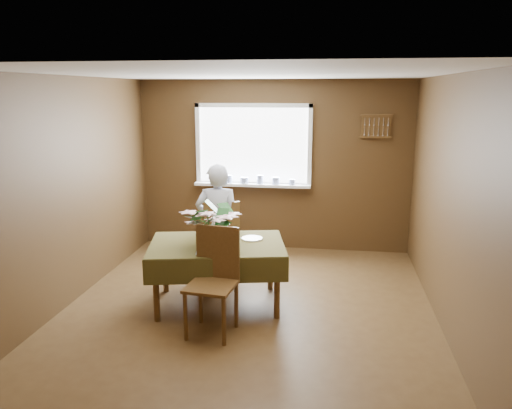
# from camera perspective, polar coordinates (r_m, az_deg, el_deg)

# --- Properties ---
(floor) EXTENTS (4.50, 4.50, 0.00)m
(floor) POSITION_cam_1_polar(r_m,az_deg,el_deg) (5.59, -0.88, -11.81)
(floor) COLOR #493219
(floor) RESTS_ON ground
(ceiling) EXTENTS (4.50, 4.50, 0.00)m
(ceiling) POSITION_cam_1_polar(r_m,az_deg,el_deg) (5.09, -0.98, 14.72)
(ceiling) COLOR white
(ceiling) RESTS_ON wall_back
(wall_back) EXTENTS (4.00, 0.00, 4.00)m
(wall_back) POSITION_cam_1_polar(r_m,az_deg,el_deg) (7.39, 2.01, 4.42)
(wall_back) COLOR brown
(wall_back) RESTS_ON floor
(wall_front) EXTENTS (4.00, 0.00, 4.00)m
(wall_front) POSITION_cam_1_polar(r_m,az_deg,el_deg) (3.09, -8.01, -7.86)
(wall_front) COLOR brown
(wall_front) RESTS_ON floor
(wall_left) EXTENTS (0.00, 4.50, 4.50)m
(wall_left) POSITION_cam_1_polar(r_m,az_deg,el_deg) (5.87, -20.56, 1.38)
(wall_left) COLOR brown
(wall_left) RESTS_ON floor
(wall_right) EXTENTS (0.00, 4.50, 4.50)m
(wall_right) POSITION_cam_1_polar(r_m,az_deg,el_deg) (5.25, 21.12, 0.06)
(wall_right) COLOR brown
(wall_right) RESTS_ON floor
(window_assembly) EXTENTS (1.72, 0.20, 1.22)m
(window_assembly) POSITION_cam_1_polar(r_m,az_deg,el_deg) (7.37, -0.36, 5.18)
(window_assembly) COLOR white
(window_assembly) RESTS_ON wall_back
(spoon_rack) EXTENTS (0.44, 0.05, 0.33)m
(spoon_rack) POSITION_cam_1_polar(r_m,az_deg,el_deg) (7.27, 13.58, 8.69)
(spoon_rack) COLOR brown
(spoon_rack) RESTS_ON wall_back
(dining_table) EXTENTS (1.64, 1.28, 0.72)m
(dining_table) POSITION_cam_1_polar(r_m,az_deg,el_deg) (5.50, -4.47, -5.29)
(dining_table) COLOR brown
(dining_table) RESTS_ON floor
(chair_far) EXTENTS (0.56, 0.56, 1.03)m
(chair_far) POSITION_cam_1_polar(r_m,az_deg,el_deg) (6.23, -4.01, -3.76)
(chair_far) COLOR brown
(chair_far) RESTS_ON floor
(chair_near) EXTENTS (0.50, 0.50, 1.04)m
(chair_near) POSITION_cam_1_polar(r_m,az_deg,el_deg) (4.95, -4.80, -8.18)
(chair_near) COLOR brown
(chair_near) RESTS_ON floor
(seated_woman) EXTENTS (0.59, 0.42, 1.49)m
(seated_woman) POSITION_cam_1_polar(r_m,az_deg,el_deg) (6.11, -4.38, -2.25)
(seated_woman) COLOR white
(seated_woman) RESTS_ON floor
(flower_bouquet) EXTENTS (0.54, 0.54, 0.46)m
(flower_bouquet) POSITION_cam_1_polar(r_m,az_deg,el_deg) (5.17, -5.19, -2.04)
(flower_bouquet) COLOR white
(flower_bouquet) RESTS_ON dining_table
(side_plate) EXTENTS (0.24, 0.24, 0.01)m
(side_plate) POSITION_cam_1_polar(r_m,az_deg,el_deg) (5.61, -0.46, -3.90)
(side_plate) COLOR white
(side_plate) RESTS_ON dining_table
(table_knife) EXTENTS (0.02, 0.23, 0.00)m
(table_knife) POSITION_cam_1_polar(r_m,az_deg,el_deg) (5.30, -2.31, -4.90)
(table_knife) COLOR silver
(table_knife) RESTS_ON dining_table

